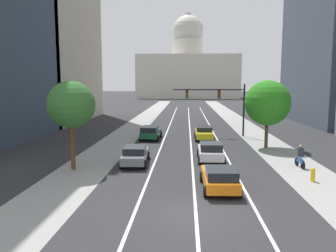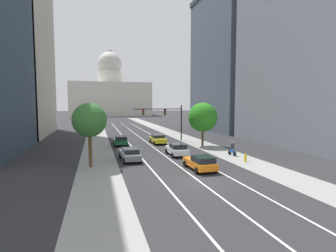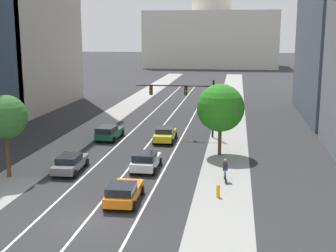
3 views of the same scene
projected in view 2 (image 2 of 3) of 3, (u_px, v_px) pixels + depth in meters
ground_plane at (133, 132)px, 59.77m from camera, size 400.00×400.00×0.00m
sidewalk_left at (97, 135)px, 52.88m from camera, size 3.96×130.00×0.01m
sidewalk_right at (172, 133)px, 57.06m from camera, size 3.96×130.00×0.01m
lane_stripe_left at (127, 141)px, 44.58m from camera, size 0.16×90.00×0.01m
lane_stripe_center at (144, 141)px, 45.36m from camera, size 0.16×90.00×0.01m
lane_stripe_right at (161, 140)px, 46.15m from camera, size 0.16×90.00×0.01m
office_tower_far_right at (235, 61)px, 63.17m from camera, size 14.92×22.95×33.32m
capitol_building at (110, 95)px, 144.00m from camera, size 41.65×24.73×35.50m
car_orange at (200, 163)px, 25.01m from camera, size 2.17×4.39×1.43m
car_green at (121, 140)px, 40.23m from camera, size 2.24×4.61×1.53m
car_yellow at (158, 139)px, 41.95m from camera, size 2.08×4.53×1.45m
car_white at (177, 149)px, 32.15m from camera, size 2.07×4.16×1.53m
car_gray at (130, 154)px, 29.30m from camera, size 2.12×4.79×1.41m
traffic_signal_mast at (166, 116)px, 44.57m from camera, size 8.41×0.39×6.13m
fire_hydrant at (245, 158)px, 28.58m from camera, size 0.26×0.35×0.91m
cyclist at (232, 149)px, 32.04m from camera, size 0.39×1.70×1.72m
street_tree_mid_right at (203, 117)px, 38.83m from camera, size 4.31×4.31×6.52m
street_tree_mid_left at (89, 120)px, 25.91m from camera, size 3.38×3.38×6.42m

